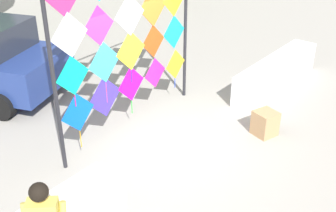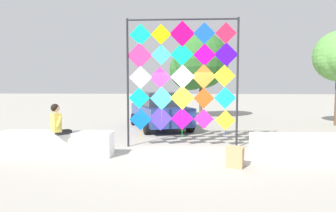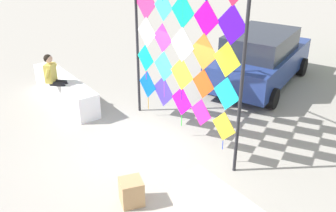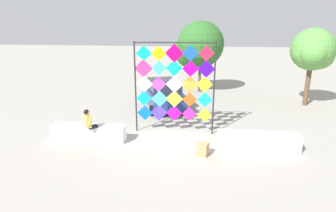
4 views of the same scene
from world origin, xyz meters
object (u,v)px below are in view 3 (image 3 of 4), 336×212
at_px(kite_display_rack, 182,40).
at_px(cardboard_box_large, 132,192).
at_px(seated_vendor, 55,77).
at_px(parked_car, 260,58).

distance_m(kite_display_rack, cardboard_box_large, 3.47).
height_order(kite_display_rack, seated_vendor, kite_display_rack).
bearing_deg(cardboard_box_large, seated_vendor, 174.01).
distance_m(kite_display_rack, parked_car, 4.54).
height_order(seated_vendor, parked_car, parked_car).
distance_m(kite_display_rack, seated_vendor, 4.10).
distance_m(seated_vendor, cardboard_box_large, 4.86).
relative_size(seated_vendor, cardboard_box_large, 3.08).
relative_size(kite_display_rack, parked_car, 0.87).
bearing_deg(seated_vendor, parked_car, 69.17).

